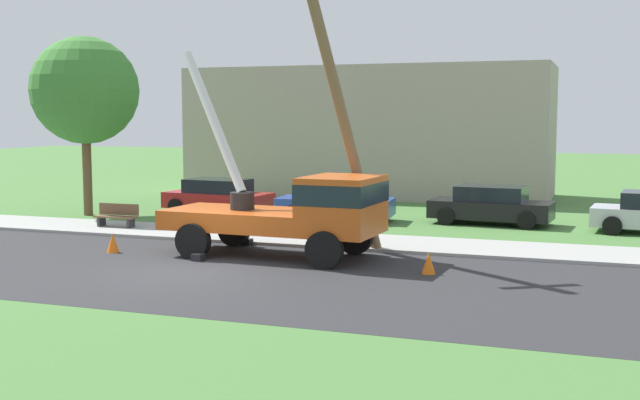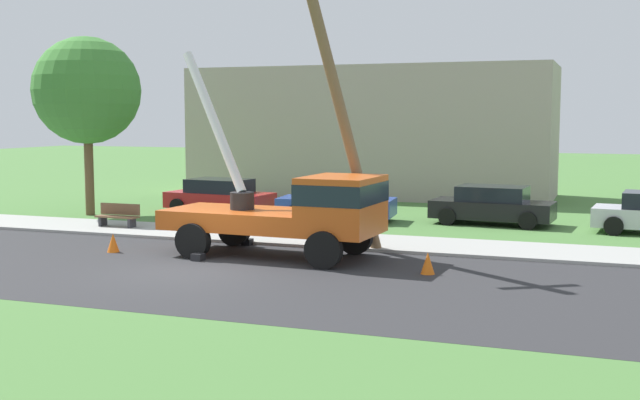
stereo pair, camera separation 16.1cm
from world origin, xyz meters
TOP-DOWN VIEW (x-y plane):
  - ground_plane at (0.00, 12.00)m, footprint 120.00×120.00m
  - road_asphalt at (0.00, 0.00)m, footprint 80.00×8.60m
  - sidewalk_strip at (0.00, 5.76)m, footprint 80.00×2.92m
  - utility_truck at (2.01, 2.68)m, footprint 6.75×3.21m
  - leaning_utility_pole at (2.81, 3.68)m, footprint 2.51×2.41m
  - traffic_cone_ahead at (5.92, 1.66)m, footprint 0.36×0.36m
  - traffic_cone_behind at (-3.48, 1.70)m, footprint 0.36×0.36m
  - parked_sedan_red at (-4.85, 11.15)m, footprint 4.56×2.30m
  - parked_sedan_blue at (0.39, 10.68)m, footprint 4.55×2.29m
  - parked_sedan_black at (6.13, 11.64)m, footprint 4.53×2.24m
  - park_bench at (-6.11, 5.82)m, footprint 1.60×0.45m
  - roadside_tree_near at (-9.55, 8.91)m, footprint 4.27×4.27m
  - lowrise_building_backdrop at (-1.29, 20.97)m, footprint 18.00×6.00m

SIDE VIEW (x-z plane):
  - ground_plane at x=0.00m, z-range 0.00..0.00m
  - road_asphalt at x=0.00m, z-range 0.00..0.01m
  - sidewalk_strip at x=0.00m, z-range 0.00..0.10m
  - traffic_cone_ahead at x=5.92m, z-range 0.00..0.56m
  - traffic_cone_behind at x=-3.48m, z-range 0.00..0.56m
  - park_bench at x=-6.11m, z-range 0.01..0.91m
  - parked_sedan_red at x=-4.85m, z-range 0.00..1.42m
  - parked_sedan_blue at x=0.39m, z-range 0.00..1.42m
  - parked_sedan_black at x=6.13m, z-range 0.00..1.42m
  - utility_truck at x=2.01m, z-range -1.58..4.40m
  - lowrise_building_backdrop at x=-1.29m, z-range 0.00..6.40m
  - leaning_utility_pole at x=2.81m, z-range 0.11..8.85m
  - roadside_tree_near at x=-9.55m, z-range 1.41..8.55m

